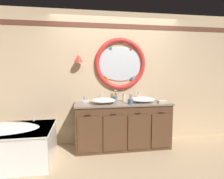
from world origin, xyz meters
TOP-DOWN VIEW (x-y plane):
  - ground_plane at (0.00, 0.00)m, footprint 14.00×14.00m
  - back_wall_assembly at (0.00, 0.58)m, footprint 6.40×0.26m
  - vanity_counter at (0.06, 0.25)m, footprint 1.78×0.64m
  - sink_basin_left at (-0.32, 0.22)m, footprint 0.46×0.46m
  - sink_basin_right at (0.43, 0.22)m, footprint 0.48×0.48m
  - faucet_set_left at (-0.32, 0.47)m, footprint 0.22×0.13m
  - faucet_set_right at (0.43, 0.47)m, footprint 0.23×0.13m
  - toothbrush_holder_left at (-0.04, 0.46)m, footprint 0.09×0.09m
  - toothbrush_holder_right at (0.16, 0.06)m, footprint 0.10×0.10m
  - soap_dispenser at (0.11, 0.38)m, footprint 0.06×0.06m
  - folded_hand_towel at (0.77, 0.09)m, footprint 0.17×0.11m
  - toiletry_basket at (-0.63, 0.39)m, footprint 0.12×0.09m

SIDE VIEW (x-z plane):
  - ground_plane at x=0.00m, z-range 0.00..0.00m
  - vanity_counter at x=0.06m, z-range 0.00..0.86m
  - folded_hand_towel at x=0.77m, z-range 0.86..0.91m
  - toiletry_basket at x=-0.63m, z-range 0.83..0.94m
  - sink_basin_right at x=0.43m, z-range 0.86..0.96m
  - sink_basin_left at x=-0.32m, z-range 0.86..0.97m
  - toothbrush_holder_left at x=-0.04m, z-range 0.80..1.03m
  - toothbrush_holder_right at x=0.16m, z-range 0.81..1.02m
  - faucet_set_right at x=0.43m, z-range 0.84..1.00m
  - faucet_set_left at x=-0.32m, z-range 0.84..1.01m
  - soap_dispenser at x=0.11m, z-range 0.85..1.01m
  - back_wall_assembly at x=0.00m, z-range 0.03..2.63m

